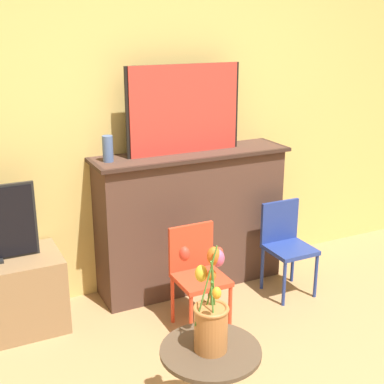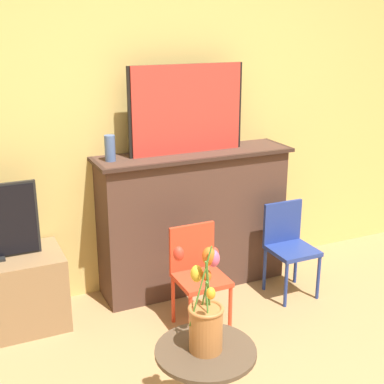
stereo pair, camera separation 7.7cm
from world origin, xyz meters
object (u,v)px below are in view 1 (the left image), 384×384
object	(u,v)px
painting	(184,109)
chair_blue	(286,241)
chair_red	(197,270)
vase_tulips	(211,315)

from	to	relation	value
painting	chair_blue	size ratio (longest dim) A/B	1.26
chair_red	vase_tulips	distance (m)	1.00
vase_tulips	chair_red	bearing A→B (deg)	66.81
painting	vase_tulips	xyz separation A→B (m)	(-0.54, -1.41, -0.66)
painting	chair_red	distance (m)	1.07
chair_blue	painting	bearing A→B (deg)	146.99
painting	vase_tulips	distance (m)	1.65
chair_blue	vase_tulips	bearing A→B (deg)	-138.41
vase_tulips	chair_blue	bearing A→B (deg)	41.59
chair_red	chair_blue	xyz separation A→B (m)	(0.77, 0.13, 0.00)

